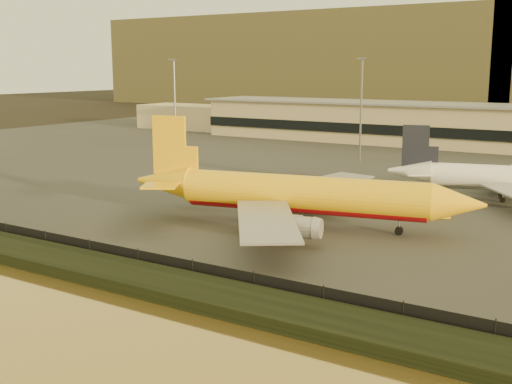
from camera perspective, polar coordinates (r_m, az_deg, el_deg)
ground at (r=87.51m, az=-5.61°, el=-4.45°), size 900.00×900.00×0.00m
embankment at (r=75.19m, az=-13.62°, el=-6.75°), size 320.00×7.00×1.40m
tarmac at (r=171.22m, az=14.23°, el=2.89°), size 320.00×220.00×0.20m
perimeter_fence at (r=77.71m, az=-11.53°, el=-5.62°), size 300.00×0.05×2.20m
terminal_building at (r=203.94m, az=13.11°, el=5.93°), size 202.00×25.00×12.60m
apron_light_masts at (r=146.45m, az=17.68°, el=7.54°), size 152.20×12.20×25.40m
dhl_cargo_jet at (r=94.10m, az=3.70°, el=-0.25°), size 52.43×50.48×15.76m
gse_vehicle_yellow at (r=104.18m, az=15.79°, el=-1.68°), size 4.44×3.17×1.83m
gse_vehicle_white at (r=120.01m, az=-2.99°, el=0.33°), size 3.97×2.10×1.72m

